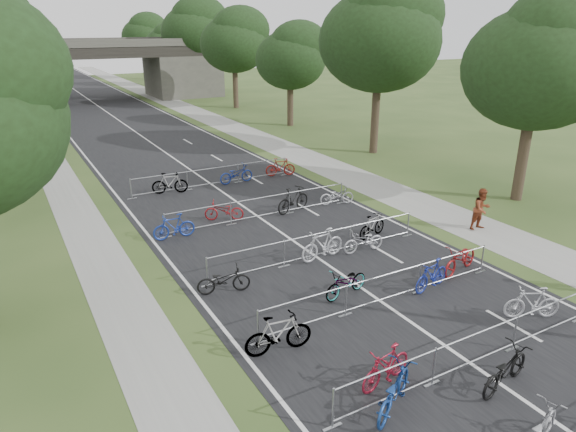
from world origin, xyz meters
The scene contains 38 objects.
road centered at (0.00, 50.00, 0.01)m, with size 11.00×140.00×0.01m, color black.
sidewalk_right centered at (8.00, 50.00, 0.01)m, with size 3.00×140.00×0.01m, color gray.
sidewalk_left centered at (-7.50, 50.00, 0.01)m, with size 2.00×140.00×0.01m, color gray.
lane_markings centered at (0.00, 50.00, 0.00)m, with size 0.12×140.00×0.00m, color silver.
overpass_bridge centered at (0.00, 65.00, 3.53)m, with size 31.00×8.00×7.05m.
tree_right_0 centered at (13.11, 15.93, 6.92)m, with size 7.17×7.17×10.93m.
tree_right_1 centered at (13.11, 27.93, 7.90)m, with size 8.18×8.18×12.47m.
tree_right_2 centered at (13.11, 39.93, 5.95)m, with size 6.16×6.16×9.39m.
tree_right_3 centered at (13.11, 51.93, 6.92)m, with size 7.17×7.17×10.93m.
tree_right_4 centered at (13.11, 63.93, 7.90)m, with size 8.18×8.18×12.47m.
tree_right_5 centered at (13.11, 75.93, 5.95)m, with size 6.16×6.16×9.39m.
tree_right_6 centered at (13.11, 87.93, 6.92)m, with size 7.17×7.17×10.93m.
barrier_row_2 centered at (0.00, 7.20, 0.55)m, with size 9.70×0.08×1.10m.
barrier_row_3 centered at (0.00, 11.00, 0.55)m, with size 9.70×0.08×1.10m.
barrier_row_4 centered at (0.00, 15.00, 0.55)m, with size 9.70×0.08×1.10m.
barrier_row_5 centered at (0.00, 20.00, 0.55)m, with size 9.70×0.08×1.10m.
barrier_row_6 centered at (0.00, 26.00, 0.55)m, with size 9.70×0.08×1.10m.
bike_5 centered at (-1.05, 4.54, 0.48)m, with size 0.63×1.82×0.96m, color #9A9AA1.
bike_8 centered at (-3.02, 7.00, 0.54)m, with size 0.72×2.07×1.09m, color navy.
bike_9 centered at (-2.58, 7.80, 0.54)m, with size 0.50×1.78×1.07m, color maroon.
bike_10 centered at (-0.06, 6.24, 0.54)m, with size 0.71×2.05×1.08m, color black.
bike_11 centered at (3.42, 8.04, 0.53)m, with size 0.50×1.77×1.06m, color #B9BAC2.
bike_12 centered at (-4.30, 10.33, 0.60)m, with size 0.56×1.99×1.19m, color #989BA0.
bike_13 centered at (-0.79, 12.02, 0.49)m, with size 0.65×1.88×0.99m, color #989BA0.
bike_14 centered at (2.04, 10.96, 0.54)m, with size 0.51×1.79×1.08m, color navy.
bike_15 centered at (3.89, 11.37, 0.56)m, with size 0.74×2.12×1.11m, color maroon.
bike_16 centered at (-4.30, 14.25, 0.48)m, with size 0.64×1.83×0.96m, color black.
bike_17 centered at (0.11, 14.87, 0.61)m, with size 0.57×2.03×1.22m, color #B0B1B8.
bike_18 centered at (1.92, 14.61, 0.47)m, with size 0.63×1.80×0.95m, color #A5A5AD.
bike_19 centered at (3.16, 15.64, 0.52)m, with size 0.49×1.72×1.04m, color #989BA0.
bike_20 centered at (-4.30, 19.70, 0.55)m, with size 0.51×1.82×1.09m, color navy.
bike_21 centered at (-1.59, 20.66, 0.48)m, with size 0.63×1.82×0.96m, color maroon.
bike_22 centered at (1.80, 20.09, 0.63)m, with size 0.59×2.10×1.26m, color black.
bike_23 centered at (4.30, 19.97, 0.47)m, with size 0.62×1.79×0.94m, color #B2B3BA.
bike_25 centered at (-2.55, 25.89, 0.58)m, with size 0.54×1.92×1.16m, color #989BA0.
bike_26 centered at (1.37, 25.91, 0.54)m, with size 0.71×2.04×1.07m, color navy.
bike_27 centered at (4.30, 25.96, 0.55)m, with size 0.51×1.82×1.09m, color maroon.
pedestrian_b centered at (7.96, 14.02, 0.94)m, with size 0.92×0.72×1.89m, color brown.
Camera 1 is at (-10.04, -0.37, 8.66)m, focal length 32.00 mm.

